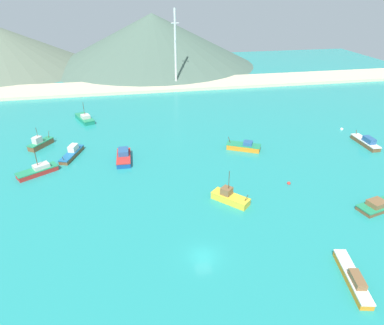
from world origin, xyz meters
The scene contains 16 objects.
ground centered at (0.00, 30.00, -0.25)m, with size 260.00×280.00×0.50m.
fishing_boat_0 centered at (34.49, 6.17, 0.67)m, with size 9.33×5.23×1.90m.
fishing_boat_1 centered at (49.88, 31.71, 0.88)m, with size 2.41×9.52×2.49m.
fishing_boat_2 centered at (8.13, 13.48, 0.93)m, with size 6.91×7.12×6.53m.
fishing_boat_4 centered at (19.26, -8.69, 0.72)m, with size 3.96×10.31×1.98m.
fishing_boat_5 centered at (-32.20, 46.20, 1.04)m, with size 5.64×6.99×5.40m.
fishing_boat_6 centered at (-11.45, 34.75, 0.91)m, with size 3.35×8.47×2.45m.
fishing_boat_7 centered at (-23.63, 39.28, 0.82)m, with size 5.03×9.53×2.49m.
fishing_boat_8 centered at (18.17, 35.01, 0.86)m, with size 8.64×6.33×2.99m.
fishing_boat_9 centered at (-22.76, 63.43, 0.80)m, with size 6.61×9.87×6.06m.
fishing_boat_10 centered at (-29.89, 31.63, 0.80)m, with size 8.64×6.80×6.13m.
buoy_0 centered at (49.87, 42.36, 0.15)m, with size 0.88×0.88×0.88m.
buoy_1 centered at (22.04, 17.40, 0.13)m, with size 0.76×0.76×0.76m.
beach_strip centered at (0.00, 98.37, 0.60)m, with size 247.00×17.99×1.20m, color beige.
hill_central centered at (5.35, 143.43, 12.32)m, with size 103.05×103.05×24.64m.
radio_tower centered at (10.26, 97.37, 14.93)m, with size 2.93×2.34×29.28m.
Camera 1 is at (-8.96, -37.86, 36.54)m, focal length 31.65 mm.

